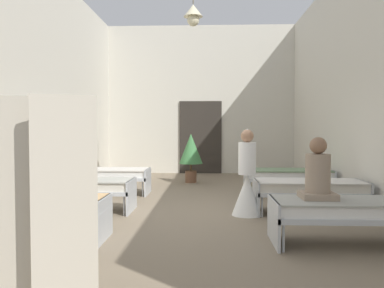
# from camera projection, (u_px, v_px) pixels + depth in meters

# --- Properties ---
(ground_plane) EXTENTS (6.78, 13.07, 0.10)m
(ground_plane) POSITION_uv_depth(u_px,v_px,m) (193.00, 215.00, 7.07)
(ground_plane) COLOR #7A6B56
(room_shell) EXTENTS (6.58, 12.67, 4.91)m
(room_shell) POSITION_uv_depth(u_px,v_px,m) (196.00, 82.00, 8.32)
(room_shell) COLOR beige
(room_shell) RESTS_ON ground
(bed_left_row_0) EXTENTS (1.90, 0.84, 0.57)m
(bed_left_row_0) POSITION_uv_depth(u_px,v_px,m) (34.00, 208.00, 5.24)
(bed_left_row_0) COLOR #B7BCC1
(bed_left_row_0) RESTS_ON ground
(bed_right_row_0) EXTENTS (1.90, 0.84, 0.57)m
(bed_right_row_0) POSITION_uv_depth(u_px,v_px,m) (347.00, 210.00, 5.07)
(bed_right_row_0) COLOR #B7BCC1
(bed_right_row_0) RESTS_ON ground
(bed_left_row_1) EXTENTS (1.90, 0.84, 0.57)m
(bed_left_row_1) POSITION_uv_depth(u_px,v_px,m) (80.00, 187.00, 7.13)
(bed_left_row_1) COLOR #B7BCC1
(bed_left_row_1) RESTS_ON ground
(bed_right_row_1) EXTENTS (1.90, 0.84, 0.57)m
(bed_right_row_1) POSITION_uv_depth(u_px,v_px,m) (309.00, 188.00, 6.96)
(bed_right_row_1) COLOR #B7BCC1
(bed_right_row_1) RESTS_ON ground
(bed_left_row_2) EXTENTS (1.90, 0.84, 0.57)m
(bed_left_row_2) POSITION_uv_depth(u_px,v_px,m) (107.00, 175.00, 9.03)
(bed_left_row_2) COLOR #B7BCC1
(bed_left_row_2) RESTS_ON ground
(bed_right_row_2) EXTENTS (1.90, 0.84, 0.57)m
(bed_right_row_2) POSITION_uv_depth(u_px,v_px,m) (288.00, 176.00, 8.86)
(bed_right_row_2) COLOR #B7BCC1
(bed_right_row_2) RESTS_ON ground
(nurse_near_aisle) EXTENTS (0.52, 0.52, 1.49)m
(nurse_near_aisle) POSITION_uv_depth(u_px,v_px,m) (247.00, 184.00, 6.80)
(nurse_near_aisle) COLOR white
(nurse_near_aisle) RESTS_ON ground
(patient_seated_primary) EXTENTS (0.44, 0.44, 0.80)m
(patient_seated_primary) POSITION_uv_depth(u_px,v_px,m) (318.00, 176.00, 5.16)
(patient_seated_primary) COLOR gray
(patient_seated_primary) RESTS_ON bed_right_row_0
(potted_plant) EXTENTS (0.65, 0.65, 1.35)m
(potted_plant) POSITION_uv_depth(u_px,v_px,m) (191.00, 151.00, 10.94)
(potted_plant) COLOR brown
(potted_plant) RESTS_ON ground
(privacy_screen) EXTENTS (1.25, 0.21, 1.70)m
(privacy_screen) POSITION_uv_depth(u_px,v_px,m) (4.00, 224.00, 2.63)
(privacy_screen) COLOR #BCB29E
(privacy_screen) RESTS_ON ground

